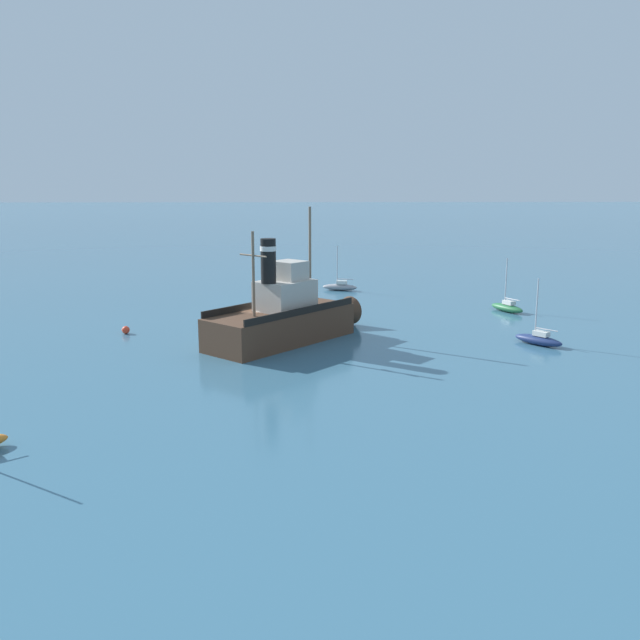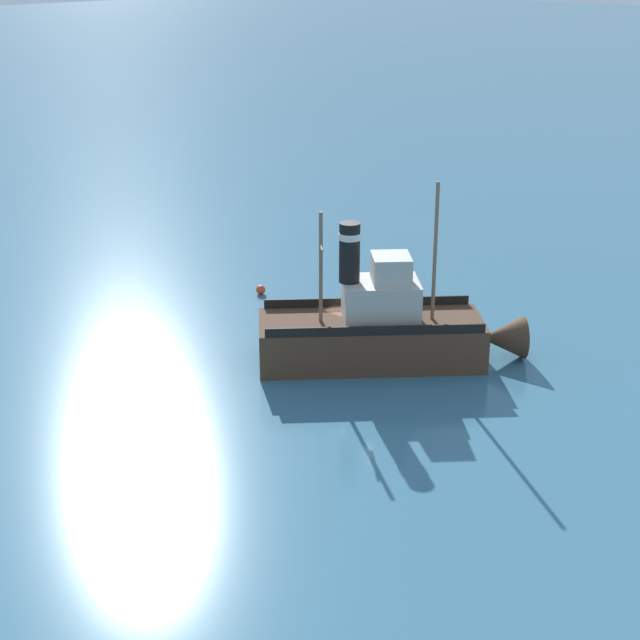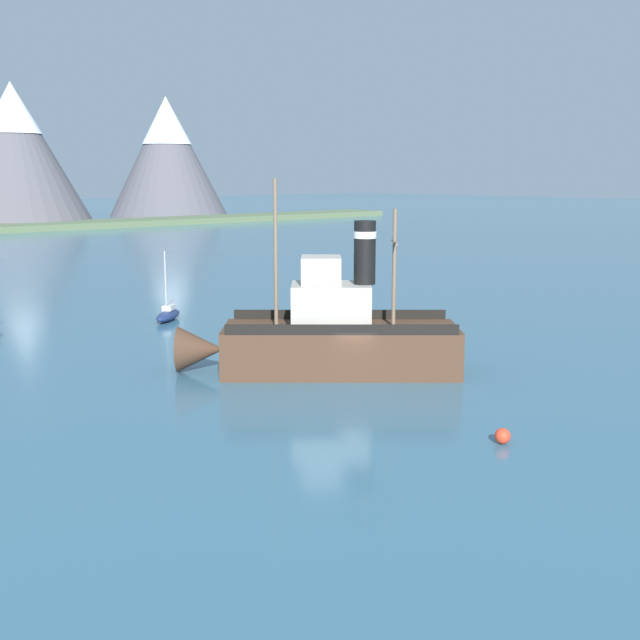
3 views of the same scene
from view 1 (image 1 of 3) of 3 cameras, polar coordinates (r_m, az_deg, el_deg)
The scene contains 6 objects.
ground_plane at distance 51.18m, azimuth -5.08°, elevation -1.74°, with size 600.00×600.00×0.00m, color #38667F.
old_tugboat at distance 50.60m, azimuth -2.85°, elevation 0.25°, with size 12.95×12.16×9.90m.
sailboat_navy at distance 52.16m, azimuth 17.93°, elevation -1.54°, with size 3.63×3.27×4.90m.
sailboat_grey at distance 73.83m, azimuth 1.69°, elevation 2.84°, with size 2.01×3.95×4.90m.
sailboat_green at distance 64.27m, azimuth 15.48°, elevation 1.05°, with size 3.87×2.75×4.90m.
mooring_buoy at distance 55.33m, azimuth -16.04°, elevation -0.81°, with size 0.61×0.61×0.61m, color red.
Camera 1 is at (49.65, 3.20, 12.00)m, focal length 38.00 mm.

